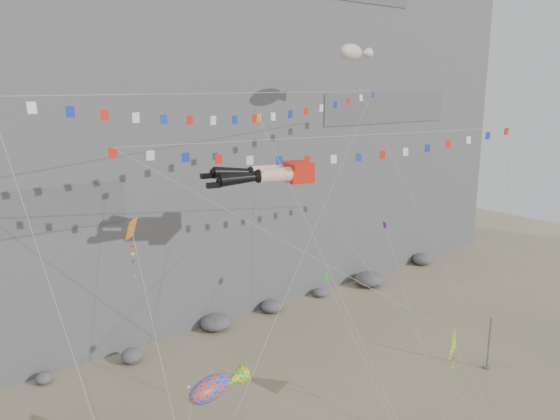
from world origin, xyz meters
The scene contains 13 objects.
cliff centered at (0.00, 32.00, 25.00)m, with size 80.00×28.00×50.00m, color slate.
talus_boulders centered at (0.00, 17.00, 0.60)m, with size 60.00×3.00×1.20m, color #5E5E63, non-canonical shape.
anchor_pole_right centered at (12.18, -0.98, 2.03)m, with size 0.12×0.12×4.05m, color slate.
legs_kite centered at (-0.92, 8.13, 14.63)m, with size 8.41×18.87×22.02m.
flag_banner_upper centered at (-1.98, 9.33, 19.83)m, with size 31.02×15.78×27.01m.
flag_banner_lower centered at (3.32, 5.24, 17.07)m, with size 29.56×10.04×21.36m.
harlequin_kite centered at (-12.57, 3.41, 13.72)m, with size 1.96×8.50×15.62m.
fish_windsock centered at (-11.04, -0.71, 6.84)m, with size 5.67×3.20×8.04m.
delta_kite centered at (3.46, -3.81, 5.66)m, with size 2.17×5.88×7.76m.
blimp_windsock centered at (9.40, 11.11, 22.83)m, with size 5.86×13.51×26.16m.
small_kite_a centered at (-2.97, 6.01, 17.94)m, with size 2.25×12.86×22.21m.
small_kite_b centered at (7.12, 4.83, 10.20)m, with size 6.93×11.96×16.68m.
small_kite_c centered at (-2.26, 0.91, 9.52)m, with size 0.91×7.72×12.06m.
Camera 1 is at (-22.37, -20.26, 20.31)m, focal length 35.00 mm.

